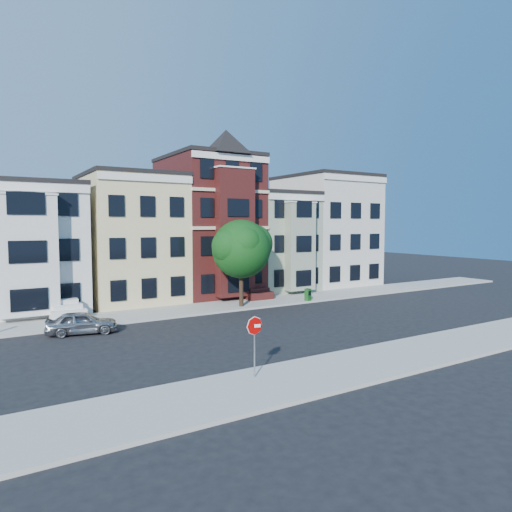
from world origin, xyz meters
TOP-DOWN VIEW (x-y plane):
  - ground at (0.00, 0.00)m, footprint 120.00×120.00m
  - far_sidewalk at (0.00, 8.00)m, footprint 60.00×4.00m
  - near_sidewalk at (0.00, -8.00)m, footprint 60.00×4.00m
  - house_white at (-15.00, 14.50)m, footprint 8.00×9.00m
  - house_yellow at (-7.00, 14.50)m, footprint 7.00×9.00m
  - house_brown at (0.00, 14.50)m, footprint 7.00×9.00m
  - house_green at (6.50, 14.50)m, footprint 6.00×9.00m
  - house_cream at (13.50, 14.50)m, footprint 8.00×9.00m
  - street_tree at (-0.92, 6.91)m, footprint 7.05×7.05m
  - parked_car at (-12.70, 4.76)m, footprint 4.13×2.33m
  - newspaper_box at (4.90, 6.30)m, footprint 0.53×0.50m
  - stop_sign at (-8.29, -7.12)m, footprint 0.77×0.32m

SIDE VIEW (x-z plane):
  - ground at x=0.00m, z-range 0.00..0.00m
  - far_sidewalk at x=0.00m, z-range 0.00..0.15m
  - near_sidewalk at x=0.00m, z-range 0.00..0.15m
  - newspaper_box at x=4.90m, z-range 0.15..1.12m
  - parked_car at x=-12.70m, z-range 0.00..1.33m
  - stop_sign at x=-8.29m, z-range 0.15..2.96m
  - street_tree at x=-0.92m, z-range 0.15..8.18m
  - house_white at x=-15.00m, z-range 0.00..9.00m
  - house_green at x=6.50m, z-range 0.00..9.00m
  - house_yellow at x=-7.00m, z-range 0.00..10.00m
  - house_cream at x=13.50m, z-range 0.00..11.00m
  - house_brown at x=0.00m, z-range 0.00..12.00m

